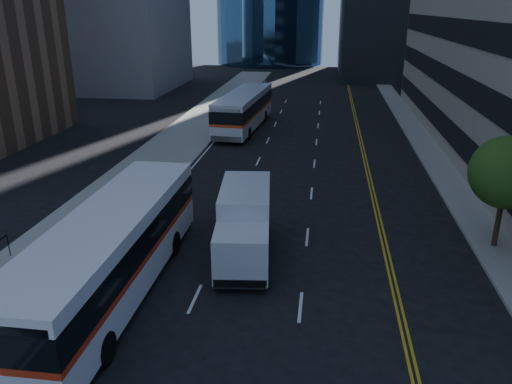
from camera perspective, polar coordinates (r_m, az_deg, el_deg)
ground at (r=17.33m, az=3.00°, el=-16.47°), size 160.00×160.00×0.00m
sidewalk_west at (r=41.79m, az=-8.43°, el=5.96°), size 5.00×90.00×0.15m
sidewalk_east at (r=40.95m, az=18.91°, el=4.76°), size 2.00×90.00×0.15m
street_tree at (r=24.19m, az=26.76°, el=1.99°), size 3.20×3.20×5.10m
bus_front at (r=19.51m, az=-16.17°, el=-6.51°), size 2.89×12.94×3.34m
bus_rear at (r=45.11m, az=-1.38°, el=9.44°), size 3.59×12.66×3.22m
box_truck at (r=21.61m, az=-1.33°, el=-3.64°), size 2.78×6.43×2.99m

